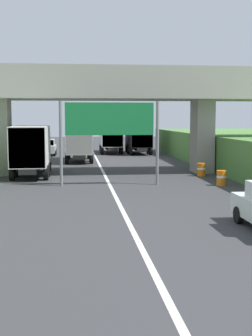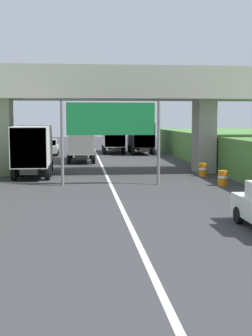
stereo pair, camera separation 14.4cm
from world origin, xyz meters
The scene contains 11 objects.
lane_centre_stripe centered at (0.00, 26.85, 0.00)m, with size 0.20×93.70×0.01m, color white.
overpass_bridge centered at (0.00, 33.56, 5.61)m, with size 40.00×4.80×7.48m.
overhead_highway_sign centered at (0.00, 27.54, 3.64)m, with size 5.88×0.18×4.98m.
truck_yellow centered at (-1.72, 43.15, 1.93)m, with size 2.44×7.30×3.44m.
truck_black centered at (4.92, 51.93, 1.93)m, with size 2.44×7.30×3.44m.
truck_green centered at (-4.99, 32.58, 1.93)m, with size 2.44×7.30×3.44m.
truck_blue centered at (1.92, 53.26, 1.93)m, with size 2.44×7.30×3.44m.
car_silver centered at (-5.06, 50.53, 0.86)m, with size 1.86×4.10×1.72m.
construction_barrel_3 centered at (6.68, 22.18, 0.46)m, with size 0.57×0.57×0.90m.
construction_barrel_4 centered at (6.56, 26.70, 0.46)m, with size 0.57×0.57×0.90m.
construction_barrel_5 centered at (6.57, 31.23, 0.46)m, with size 0.57×0.57×0.90m.
Camera 1 is at (-1.96, 0.14, 3.98)m, focal length 49.87 mm.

